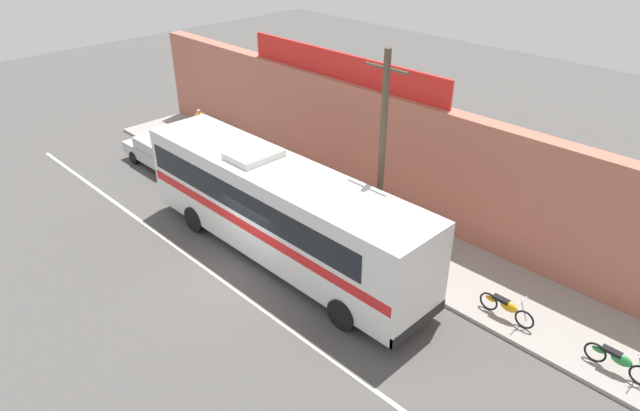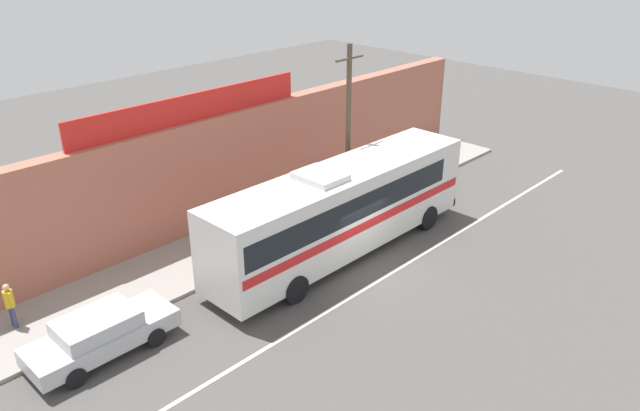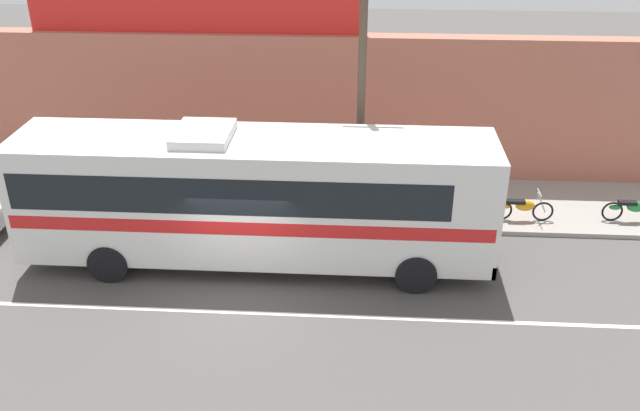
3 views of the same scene
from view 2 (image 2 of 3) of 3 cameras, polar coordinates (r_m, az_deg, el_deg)
name	(u,v)px [view 2 (image 2 of 3)]	position (r m, az deg, el deg)	size (l,w,h in m)	color
ground_plane	(368,269)	(23.73, 4.45, -5.88)	(70.00, 70.00, 0.00)	#4F4C49
sidewalk_slab	(276,225)	(26.87, -4.06, -1.80)	(30.00, 3.60, 0.14)	gray
storefront_facade	(242,162)	(27.45, -7.22, 3.97)	(30.00, 0.70, 4.80)	#B26651
storefront_billboard	(192,108)	(25.23, -11.72, 8.83)	(10.64, 0.12, 1.10)	red
road_center_stripe	(385,277)	(23.31, 5.97, -6.55)	(30.00, 0.14, 0.01)	silver
intercity_bus	(341,207)	(23.77, 1.93, -0.12)	(12.29, 2.65, 3.78)	silver
parked_car	(101,333)	(20.20, -19.53, -11.04)	(4.51, 1.83, 1.37)	#B7BABF
utility_pole	(348,130)	(26.32, 2.60, 6.95)	(1.60, 0.22, 7.48)	brown
motorcycle_blue	(405,173)	(31.27, 7.82, 2.98)	(1.82, 0.56, 0.94)	black
motorcycle_purple	(440,156)	(33.86, 10.95, 4.48)	(1.82, 0.56, 0.94)	black
pedestrian_far_right	(215,229)	(24.54, -9.66, -2.12)	(0.30, 0.48, 1.67)	brown
pedestrian_near_shop	(10,302)	(22.17, -26.69, -7.99)	(0.30, 0.48, 1.59)	navy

